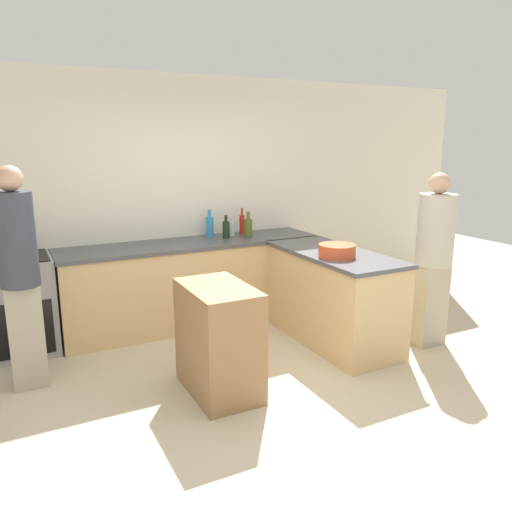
{
  "coord_description": "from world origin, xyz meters",
  "views": [
    {
      "loc": [
        -1.8,
        -3.18,
        2.0
      ],
      "look_at": [
        0.21,
        0.74,
        0.97
      ],
      "focal_mm": 35.0,
      "sensor_mm": 36.0,
      "label": 1
    }
  ],
  "objects": [
    {
      "name": "ground_plane",
      "position": [
        0.0,
        0.0,
        0.0
      ],
      "size": [
        14.0,
        14.0,
        0.0
      ],
      "primitive_type": "plane",
      "color": "beige"
    },
    {
      "name": "wine_bottle_dark",
      "position": [
        0.41,
        1.85,
        1.03
      ],
      "size": [
        0.08,
        0.08,
        0.26
      ],
      "color": "black",
      "rests_on": "counter_back"
    },
    {
      "name": "vinegar_bottle_clear",
      "position": [
        0.53,
        1.97,
        1.01
      ],
      "size": [
        0.07,
        0.07,
        0.22
      ],
      "color": "silver",
      "rests_on": "counter_back"
    },
    {
      "name": "olive_oil_bottle",
      "position": [
        0.65,
        1.78,
        1.04
      ],
      "size": [
        0.09,
        0.09,
        0.29
      ],
      "color": "#475B1E",
      "rests_on": "counter_back"
    },
    {
      "name": "range_oven",
      "position": [
        -1.76,
        1.86,
        0.47
      ],
      "size": [
        0.66,
        0.62,
        0.94
      ],
      "color": "#99999E",
      "rests_on": "ground_plane"
    },
    {
      "name": "person_at_peninsula",
      "position": [
        1.88,
        0.21,
        0.92
      ],
      "size": [
        0.35,
        0.35,
        1.71
      ],
      "color": "#ADA38E",
      "rests_on": "ground_plane"
    },
    {
      "name": "dish_soap_bottle",
      "position": [
        0.28,
        2.03,
        1.05
      ],
      "size": [
        0.09,
        0.09,
        0.31
      ],
      "color": "#338CBF",
      "rests_on": "counter_back"
    },
    {
      "name": "counter_back",
      "position": [
        0.0,
        1.84,
        0.46
      ],
      "size": [
        2.84,
        0.68,
        0.93
      ],
      "color": "#D6B27A",
      "rests_on": "ground_plane"
    },
    {
      "name": "counter_peninsula",
      "position": [
        1.08,
        0.74,
        0.46
      ],
      "size": [
        0.69,
        1.58,
        0.93
      ],
      "color": "#D6B27A",
      "rests_on": "ground_plane"
    },
    {
      "name": "hot_sauce_bottle",
      "position": [
        0.68,
        2.01,
        1.05
      ],
      "size": [
        0.06,
        0.06,
        0.3
      ],
      "color": "red",
      "rests_on": "counter_back"
    },
    {
      "name": "island_table",
      "position": [
        -0.36,
        0.27,
        0.44
      ],
      "size": [
        0.48,
        0.78,
        0.89
      ],
      "color": "#997047",
      "rests_on": "ground_plane"
    },
    {
      "name": "wall_back",
      "position": [
        0.0,
        2.2,
        1.35
      ],
      "size": [
        8.0,
        0.06,
        2.7
      ],
      "color": "silver",
      "rests_on": "ground_plane"
    },
    {
      "name": "person_by_range",
      "position": [
        -1.72,
        1.05,
        1.0
      ],
      "size": [
        0.3,
        0.3,
        1.82
      ],
      "color": "#ADA38E",
      "rests_on": "ground_plane"
    },
    {
      "name": "mixing_bowl",
      "position": [
        0.97,
        0.54,
        0.99
      ],
      "size": [
        0.35,
        0.35,
        0.12
      ],
      "color": "#DB512D",
      "rests_on": "counter_peninsula"
    }
  ]
}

